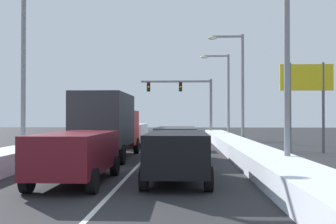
% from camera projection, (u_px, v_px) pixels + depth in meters
% --- Properties ---
extents(ground_plane, '(120.00, 120.00, 0.00)m').
position_uv_depth(ground_plane, '(143.00, 160.00, 19.23)').
color(ground_plane, '#28282B').
extents(lane_stripe_between_right_lane_and_center_lane, '(0.14, 38.16, 0.01)m').
position_uv_depth(lane_stripe_between_right_lane_and_center_lane, '(149.00, 153.00, 22.69)').
color(lane_stripe_between_right_lane_and_center_lane, silver).
rests_on(lane_stripe_between_right_lane_and_center_lane, ground).
extents(snow_bank_right_shoulder, '(1.82, 38.16, 0.77)m').
position_uv_depth(snow_bank_right_shoulder, '(238.00, 147.00, 22.47)').
color(snow_bank_right_shoulder, silver).
rests_on(snow_bank_right_shoulder, ground).
extents(snow_bank_left_shoulder, '(1.90, 38.16, 0.80)m').
position_uv_depth(snow_bank_left_shoulder, '(62.00, 146.00, 22.92)').
color(snow_bank_left_shoulder, silver).
rests_on(snow_bank_left_shoulder, ground).
extents(suv_black_right_lane_nearest, '(2.16, 4.90, 1.67)m').
position_uv_depth(suv_black_right_lane_nearest, '(177.00, 152.00, 12.86)').
color(suv_black_right_lane_nearest, black).
rests_on(suv_black_right_lane_nearest, ground).
extents(suv_charcoal_right_lane_second, '(2.16, 4.90, 1.67)m').
position_uv_depth(suv_charcoal_right_lane_second, '(176.00, 140.00, 19.14)').
color(suv_charcoal_right_lane_second, '#38383D').
rests_on(suv_charcoal_right_lane_second, ground).
extents(sedan_gray_right_lane_third, '(2.00, 4.50, 1.51)m').
position_uv_depth(sedan_gray_right_lane_third, '(177.00, 138.00, 25.60)').
color(sedan_gray_right_lane_third, slate).
rests_on(sedan_gray_right_lane_third, ground).
extents(suv_maroon_center_lane_nearest, '(2.16, 4.90, 1.67)m').
position_uv_depth(suv_maroon_center_lane_nearest, '(77.00, 152.00, 12.51)').
color(suv_maroon_center_lane_nearest, maroon).
rests_on(suv_maroon_center_lane_nearest, ground).
extents(box_truck_center_lane_second, '(2.53, 7.20, 3.36)m').
position_uv_depth(box_truck_center_lane_second, '(108.00, 123.00, 19.90)').
color(box_truck_center_lane_second, maroon).
rests_on(box_truck_center_lane_second, ground).
extents(suv_white_center_lane_third, '(2.16, 4.90, 1.67)m').
position_uv_depth(suv_white_center_lane_third, '(132.00, 133.00, 27.95)').
color(suv_white_center_lane_third, silver).
rests_on(suv_white_center_lane_third, ground).
extents(traffic_light_gantry, '(7.54, 0.47, 6.20)m').
position_uv_depth(traffic_light_gantry, '(189.00, 95.00, 39.95)').
color(traffic_light_gantry, slate).
rests_on(traffic_light_gantry, ground).
extents(street_lamp_right_near, '(2.66, 0.36, 8.03)m').
position_uv_depth(street_lamp_right_near, '(277.00, 45.00, 13.85)').
color(street_lamp_right_near, gray).
rests_on(street_lamp_right_near, ground).
extents(street_lamp_right_mid, '(2.66, 0.36, 8.25)m').
position_uv_depth(street_lamp_right_mid, '(238.00, 80.00, 27.69)').
color(street_lamp_right_mid, gray).
rests_on(street_lamp_right_mid, ground).
extents(street_lamp_right_far, '(2.66, 0.36, 7.94)m').
position_uv_depth(street_lamp_right_far, '(224.00, 89.00, 34.63)').
color(street_lamp_right_far, gray).
rests_on(street_lamp_right_far, ground).
extents(street_lamp_left_mid, '(2.66, 0.36, 8.38)m').
position_uv_depth(street_lamp_left_mid, '(31.00, 59.00, 18.37)').
color(street_lamp_left_mid, gray).
rests_on(street_lamp_left_mid, ground).
extents(roadside_sign_right, '(3.20, 0.16, 5.50)m').
position_uv_depth(roadside_sign_right, '(306.00, 87.00, 22.98)').
color(roadside_sign_right, '#59595B').
rests_on(roadside_sign_right, ground).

